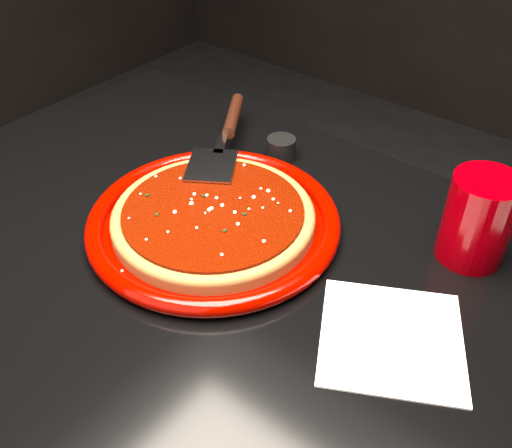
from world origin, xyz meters
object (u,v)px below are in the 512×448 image
Objects in this scene: pizza_server at (225,136)px; ramekin at (281,148)px; plate at (214,221)px; table at (244,412)px; cup at (478,219)px.

pizza_server is 6.41× the size of ramekin.
ramekin is at bearing 99.84° from plate.
cup reaches higher than table.
plate is 0.20m from pizza_server.
ramekin is at bearing 114.89° from table.
plate reaches higher than table.
pizza_server is at bearing -138.87° from ramekin.
cup is 2.55× the size of ramekin.
ramekin is (-0.13, 0.27, 0.40)m from table.
ramekin reaches higher than table.
table is 3.05× the size of plate.
table is at bearing -77.72° from pizza_server.
pizza_server is at bearing 134.89° from table.
plate is 1.16× the size of pizza_server.
pizza_server is 0.11m from ramekin.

